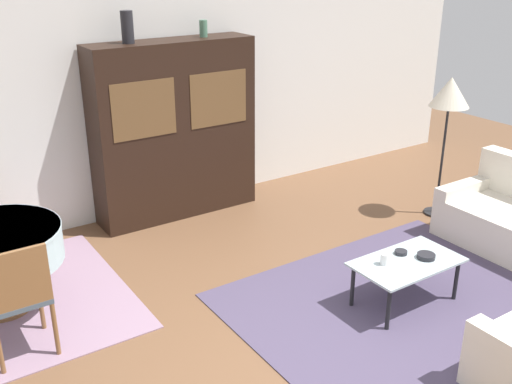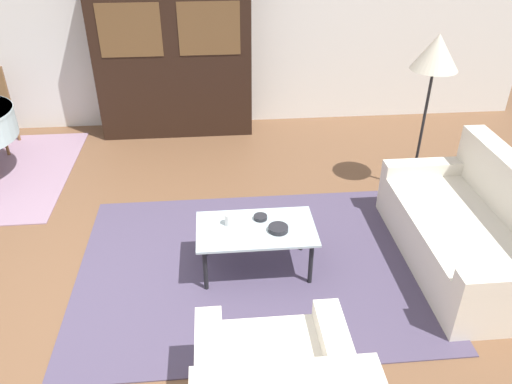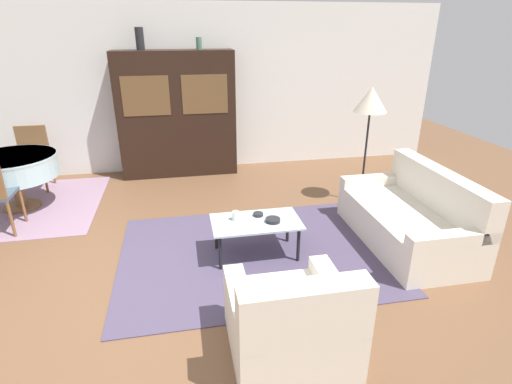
{
  "view_description": "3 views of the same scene",
  "coord_description": "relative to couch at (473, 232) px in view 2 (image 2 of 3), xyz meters",
  "views": [
    {
      "loc": [
        -2.44,
        -2.58,
        2.89
      ],
      "look_at": [
        0.2,
        1.4,
        0.95
      ],
      "focal_mm": 42.0,
      "sensor_mm": 36.0,
      "label": 1
    },
    {
      "loc": [
        0.85,
        -2.74,
        2.72
      ],
      "look_at": [
        1.14,
        0.47,
        0.75
      ],
      "focal_mm": 35.0,
      "sensor_mm": 36.0,
      "label": 2
    },
    {
      "loc": [
        0.41,
        -3.25,
        2.33
      ],
      "look_at": [
        1.14,
        0.47,
        0.75
      ],
      "focal_mm": 28.0,
      "sensor_mm": 36.0,
      "label": 3
    }
  ],
  "objects": [
    {
      "name": "coffee_table",
      "position": [
        -1.8,
        0.05,
        0.08
      ],
      "size": [
        0.95,
        0.55,
        0.41
      ],
      "color": "black",
      "rests_on": "area_rug"
    },
    {
      "name": "area_rug",
      "position": [
        -1.82,
        0.08,
        -0.29
      ],
      "size": [
        2.89,
        2.17,
        0.01
      ],
      "color": "#4C425B",
      "rests_on": "ground_plane"
    },
    {
      "name": "ground_plane",
      "position": [
        -2.93,
        -0.43,
        -0.3
      ],
      "size": [
        14.0,
        14.0,
        0.0
      ],
      "primitive_type": "plane",
      "color": "brown"
    },
    {
      "name": "display_cabinet",
      "position": [
        -2.54,
        2.92,
        0.7
      ],
      "size": [
        1.86,
        0.47,
        2.0
      ],
      "color": "black",
      "rests_on": "ground_plane"
    },
    {
      "name": "wall_back",
      "position": [
        -2.93,
        3.2,
        1.05
      ],
      "size": [
        10.0,
        0.06,
        2.7
      ],
      "color": "white",
      "rests_on": "ground_plane"
    },
    {
      "name": "cup",
      "position": [
        -2.0,
        0.11,
        0.17
      ],
      "size": [
        0.07,
        0.07,
        0.1
      ],
      "color": "white",
      "rests_on": "coffee_table"
    },
    {
      "name": "bowl_small",
      "position": [
        -1.75,
        0.17,
        0.14
      ],
      "size": [
        0.11,
        0.11,
        0.03
      ],
      "color": "#232328",
      "rests_on": "coffee_table"
    },
    {
      "name": "bowl",
      "position": [
        -1.63,
        -0.01,
        0.14
      ],
      "size": [
        0.16,
        0.16,
        0.04
      ],
      "color": "#232328",
      "rests_on": "coffee_table"
    },
    {
      "name": "floor_lamp",
      "position": [
        -0.04,
        1.2,
        1.1
      ],
      "size": [
        0.44,
        0.44,
        1.61
      ],
      "color": "black",
      "rests_on": "ground_plane"
    },
    {
      "name": "couch",
      "position": [
        0.0,
        0.0,
        0.0
      ],
      "size": [
        0.92,
        1.74,
        0.86
      ],
      "rotation": [
        0.0,
        0.0,
        1.57
      ],
      "color": "silver",
      "rests_on": "ground_plane"
    }
  ]
}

